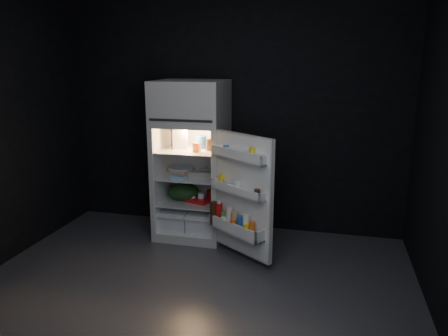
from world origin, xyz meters
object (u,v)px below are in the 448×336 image
(fridge_door, at_px, (240,198))
(yogurt_tray, at_px, (198,200))
(refrigerator, at_px, (192,154))
(milk_jug, at_px, (180,138))
(egg_carton, at_px, (202,175))

(fridge_door, distance_m, yogurt_tray, 0.80)
(yogurt_tray, bearing_deg, fridge_door, -19.81)
(refrigerator, bearing_deg, fridge_door, -40.73)
(refrigerator, bearing_deg, milk_jug, -163.87)
(milk_jug, xyz_separation_m, egg_carton, (0.28, -0.10, -0.38))
(refrigerator, bearing_deg, yogurt_tray, -50.76)
(refrigerator, distance_m, fridge_door, 0.94)
(refrigerator, bearing_deg, egg_carton, -42.08)
(milk_jug, xyz_separation_m, yogurt_tray, (0.21, -0.07, -0.69))
(refrigerator, distance_m, milk_jug, 0.23)
(refrigerator, height_order, fridge_door, refrigerator)
(fridge_door, xyz_separation_m, egg_carton, (-0.53, 0.45, 0.08))
(refrigerator, xyz_separation_m, fridge_door, (0.68, -0.59, -0.28))
(fridge_door, bearing_deg, egg_carton, 139.67)
(milk_jug, bearing_deg, yogurt_tray, -33.80)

